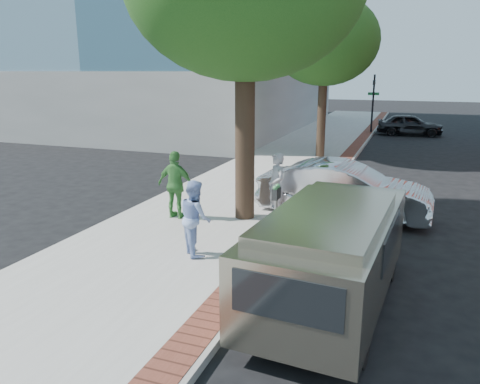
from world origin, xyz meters
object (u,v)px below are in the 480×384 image
at_px(person_gray, 276,186).
at_px(van, 333,249).
at_px(person_green, 176,185).
at_px(bg_car, 410,125).
at_px(parking_meter, 276,203).
at_px(person_officer, 195,217).
at_px(sedan_silver, 344,190).

bearing_deg(person_gray, van, -10.43).
height_order(person_green, bg_car, person_green).
distance_m(parking_meter, van, 2.39).
distance_m(person_officer, bg_car, 23.60).
bearing_deg(sedan_silver, bg_car, -1.05).
bearing_deg(person_officer, sedan_silver, -72.95).
xyz_separation_m(parking_meter, van, (1.57, -1.80, -0.21)).
bearing_deg(person_green, sedan_silver, -149.92).
bearing_deg(person_officer, bg_car, -51.78).
distance_m(person_officer, sedan_silver, 4.98).
distance_m(person_green, van, 5.62).
height_order(sedan_silver, bg_car, sedan_silver).
bearing_deg(parking_meter, van, -48.87).
xyz_separation_m(parking_meter, person_gray, (-0.60, 2.11, -0.16)).
relative_size(person_officer, bg_car, 0.41).
relative_size(sedan_silver, bg_car, 1.17).
relative_size(parking_meter, van, 0.29).
xyz_separation_m(person_gray, person_officer, (-0.94, -3.02, -0.08)).
relative_size(parking_meter, bg_car, 0.37).
bearing_deg(parking_meter, sedan_silver, 73.30).
xyz_separation_m(person_gray, bg_car, (3.02, 20.24, -0.36)).
height_order(person_green, van, person_green).
height_order(person_gray, bg_car, person_gray).
xyz_separation_m(person_gray, person_green, (-2.55, -0.86, 0.02)).
relative_size(person_officer, sedan_silver, 0.35).
relative_size(person_gray, van, 0.36).
height_order(parking_meter, person_officer, person_officer).
height_order(person_gray, person_officer, person_gray).
xyz_separation_m(sedan_silver, bg_car, (1.41, 18.99, -0.09)).
bearing_deg(van, person_gray, 123.07).
height_order(person_gray, sedan_silver, person_gray).
xyz_separation_m(person_officer, person_green, (-1.61, 2.16, 0.09)).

